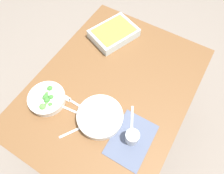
% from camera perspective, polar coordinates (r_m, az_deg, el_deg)
% --- Properties ---
extents(ground_plane, '(6.00, 6.00, 0.00)m').
position_cam_1_polar(ground_plane, '(1.93, 0.00, -10.94)').
color(ground_plane, slate).
extents(dining_table, '(1.20, 0.90, 0.74)m').
position_cam_1_polar(dining_table, '(1.33, 0.00, -1.92)').
color(dining_table, brown).
rests_on(dining_table, ground_plane).
extents(placemat, '(0.28, 0.20, 0.00)m').
position_cam_1_polar(placemat, '(1.13, 5.37, -14.23)').
color(placemat, '#4C5670').
rests_on(placemat, dining_table).
extents(stew_bowl, '(0.25, 0.25, 0.06)m').
position_cam_1_polar(stew_bowl, '(1.14, -3.32, -8.21)').
color(stew_bowl, silver).
rests_on(stew_bowl, dining_table).
extents(broccoli_bowl, '(0.21, 0.21, 0.07)m').
position_cam_1_polar(broccoli_bowl, '(1.24, -17.54, -3.04)').
color(broccoli_bowl, silver).
rests_on(broccoli_bowl, dining_table).
extents(baking_dish, '(0.36, 0.31, 0.06)m').
position_cam_1_polar(baking_dish, '(1.47, 0.49, 14.70)').
color(baking_dish, silver).
rests_on(baking_dish, dining_table).
extents(drink_cup, '(0.07, 0.07, 0.08)m').
position_cam_1_polar(drink_cup, '(1.09, 5.53, -13.72)').
color(drink_cup, '#B2BCC6').
rests_on(drink_cup, dining_table).
extents(spoon_by_stew, '(0.16, 0.11, 0.01)m').
position_cam_1_polar(spoon_by_stew, '(1.15, -9.12, -11.24)').
color(spoon_by_stew, silver).
rests_on(spoon_by_stew, dining_table).
extents(spoon_by_broccoli, '(0.04, 0.18, 0.01)m').
position_cam_1_polar(spoon_by_broccoli, '(1.21, -12.48, -5.74)').
color(spoon_by_broccoli, silver).
rests_on(spoon_by_broccoli, dining_table).
extents(spoon_spare, '(0.17, 0.10, 0.01)m').
position_cam_1_polar(spoon_spare, '(1.15, 5.50, -10.42)').
color(spoon_spare, silver).
rests_on(spoon_spare, dining_table).
extents(fork_on_table, '(0.03, 0.18, 0.01)m').
position_cam_1_polar(fork_on_table, '(1.22, -10.41, -4.30)').
color(fork_on_table, silver).
rests_on(fork_on_table, dining_table).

